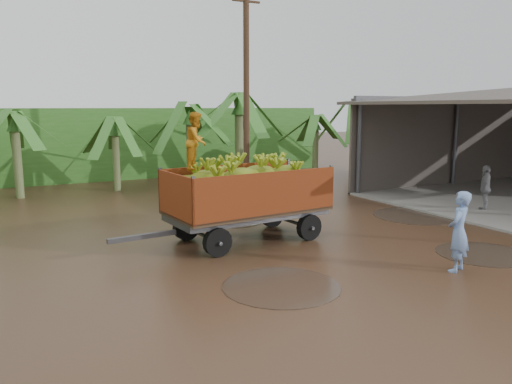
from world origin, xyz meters
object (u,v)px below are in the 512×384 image
Objects in this scene: banana_trailer at (246,193)px; utility_pole at (246,92)px; man_blue at (459,232)px; man_grey at (485,188)px.

utility_pole is (3.16, 6.32, 2.92)m from banana_trailer.
man_blue is 1.11× the size of man_grey.
banana_trailer reaches higher than man_grey.
man_grey is at bearing -47.94° from utility_pole.
man_blue is (3.01, -4.56, -0.41)m from banana_trailer.
man_grey is at bearing -7.48° from banana_trailer.
man_grey is (6.22, 4.16, -0.09)m from man_blue.
man_grey is (9.23, -0.40, -0.50)m from banana_trailer.
banana_trailer is 5.48m from man_blue.
banana_trailer is at bearing -39.36° from man_grey.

